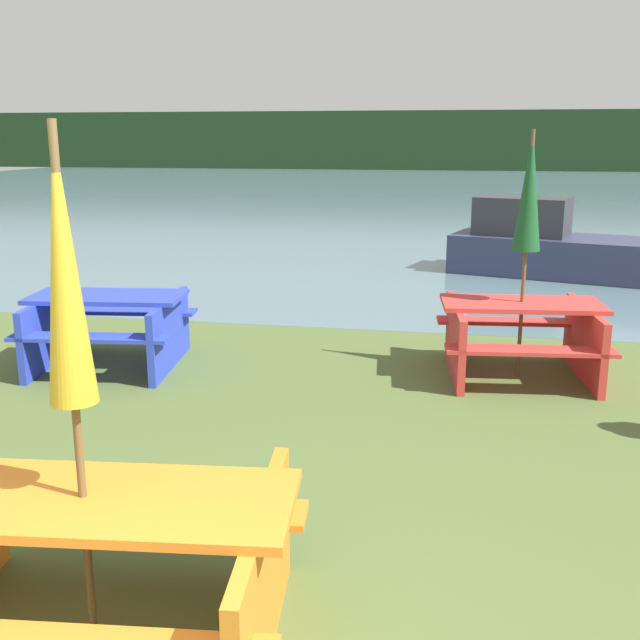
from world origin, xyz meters
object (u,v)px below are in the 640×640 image
object	(u,v)px
picnic_table_blue	(109,323)
umbrella_gold	(64,275)
umbrella_darkgreen	(529,193)
picnic_table_red	(520,332)
boat	(549,246)
picnic_table_orange	(88,557)

from	to	relation	value
picnic_table_blue	umbrella_gold	size ratio (longest dim) A/B	0.71
picnic_table_blue	umbrella_gold	distance (m)	4.68
picnic_table_blue	umbrella_darkgreen	xyz separation A→B (m)	(4.08, 0.45, 1.33)
picnic_table_red	umbrella_gold	distance (m)	5.18
picnic_table_blue	picnic_table_red	size ratio (longest dim) A/B	1.01
picnic_table_red	boat	xyz separation A→B (m)	(0.85, 5.81, 0.04)
picnic_table_blue	umbrella_gold	xyz separation A→B (m)	(1.90, -4.07, 1.30)
umbrella_darkgreen	picnic_table_red	bearing A→B (deg)	0.00
picnic_table_orange	umbrella_gold	distance (m)	1.28
picnic_table_orange	umbrella_darkgreen	bearing A→B (deg)	64.36
umbrella_darkgreen	boat	distance (m)	6.01
picnic_table_orange	umbrella_darkgreen	distance (m)	5.19
umbrella_gold	boat	bearing A→B (deg)	73.70
picnic_table_blue	boat	size ratio (longest dim) A/B	0.46
picnic_table_red	umbrella_darkgreen	distance (m)	1.33
boat	umbrella_darkgreen	bearing A→B (deg)	-82.43
picnic_table_blue	picnic_table_red	world-z (taller)	picnic_table_blue
picnic_table_orange	picnic_table_blue	size ratio (longest dim) A/B	1.19
picnic_table_red	umbrella_darkgreen	size ratio (longest dim) A/B	0.70
picnic_table_orange	picnic_table_blue	distance (m)	4.49
picnic_table_red	umbrella_darkgreen	xyz separation A→B (m)	(0.00, 0.00, 1.33)
picnic_table_orange	boat	world-z (taller)	boat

